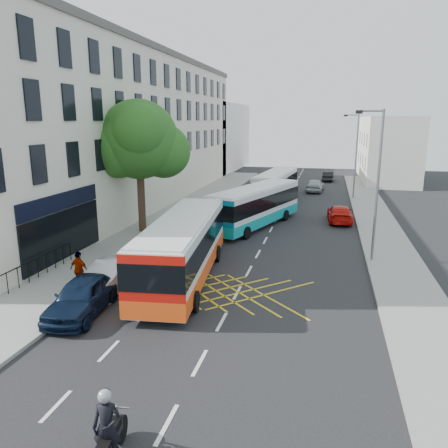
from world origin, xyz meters
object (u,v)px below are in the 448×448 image
Objects in this scene: bus_far at (276,186)px; distant_car_grey at (282,180)px; lamp_near at (376,178)px; bus_near at (183,248)px; distant_car_dark at (328,176)px; street_tree at (138,140)px; distant_car_silver at (315,185)px; motorbike at (108,431)px; parked_car_silver at (111,277)px; pedestrian_far at (79,270)px; parked_car_blue at (82,296)px; bus_mid at (255,206)px; red_hatchback at (340,214)px; lamp_far at (355,152)px.

distant_car_grey is at bearing 98.54° from bus_far.
bus_near is at bearing -151.68° from lamp_near.
bus_far reaches higher than distant_car_grey.
bus_far reaches higher than distant_car_dark.
street_tree reaches higher than distant_car_silver.
parked_car_silver is (-4.85, 9.43, -0.20)m from motorbike.
pedestrian_far reaches higher than distant_car_grey.
pedestrian_far is at bearing -154.73° from bus_near.
street_tree is 3.97× the size of motorbike.
distant_car_silver is (5.40, 28.76, -0.90)m from bus_near.
parked_car_blue is (-4.56, -26.85, -0.73)m from bus_far.
street_tree is 11.93m from parked_car_silver.
bus_mid reaches higher than pedestrian_far.
bus_near is 22.29m from bus_far.
bus_near is 2.53× the size of red_hatchback.
parked_car_silver is 19.72m from red_hatchback.
bus_mid reaches higher than distant_car_dark.
lamp_near is 18.38m from motorbike.
bus_near is at bearing -79.64° from bus_mid.
parked_car_blue is at bearing 81.45° from distant_car_silver.
pedestrian_far is (-9.50, -31.28, 0.30)m from distant_car_silver.
bus_mid is 1.04× the size of bus_far.
bus_near is at bearing 59.83° from red_hatchback.
bus_near is at bearing -97.18° from distant_car_grey.
lamp_near is 19.02m from bus_far.
distant_car_dark is (1.33, 9.03, -0.09)m from distant_car_silver.
bus_near is 11.71m from bus_mid.
parked_car_blue is (-4.85, 7.07, -0.18)m from motorbike.
parked_car_silver is at bearing -113.46° from lamp_far.
red_hatchback is at bearing -113.69° from pedestrian_far.
bus_far is 27.24m from parked_car_blue.
lamp_far is 30.64m from pedestrian_far.
red_hatchback is at bearing 43.68° from bus_mid.
parked_car_blue reaches higher than distant_car_dark.
bus_far is 2.44× the size of distant_car_silver.
lamp_far is at bearing 71.54° from motorbike.
parked_car_blue is at bearing -76.90° from street_tree.
pedestrian_far is at bearing -93.76° from bus_mid.
distant_car_dark is at bearing 94.12° from lamp_near.
street_tree is 0.83× the size of bus_mid.
pedestrian_far is at bearing -97.62° from bus_far.
bus_far is (0.25, 10.61, -0.05)m from bus_mid.
lamp_near is (14.71, -2.97, -1.68)m from street_tree.
lamp_far is (0.00, 20.00, 0.00)m from lamp_near.
motorbike is at bearing -70.41° from bus_mid.
parked_car_blue is at bearing -93.71° from bus_far.
lamp_near is 10.48m from red_hatchback.
lamp_far is 0.76× the size of bus_mid.
bus_mid is at bearing 23.20° from red_hatchback.
bus_near is 2.53× the size of parked_car_blue.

